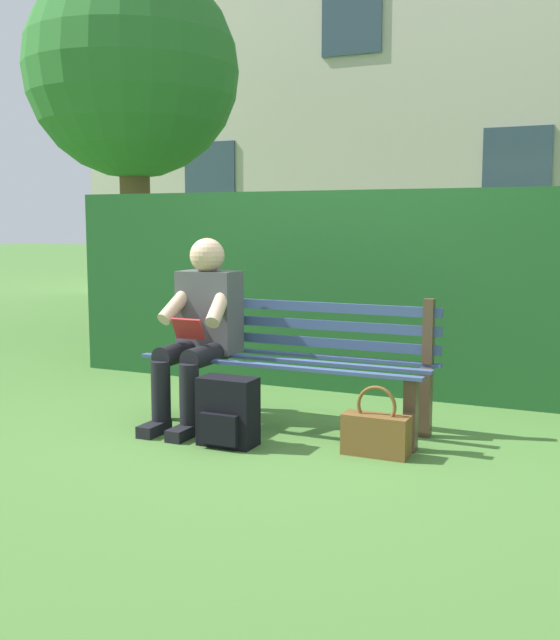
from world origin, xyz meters
name	(u,v)px	position (x,y,z in m)	size (l,w,h in m)	color
ground	(287,427)	(0.00, 0.00, 0.00)	(60.00, 60.00, 0.00)	#477533
park_bench	(292,357)	(0.00, -0.08, 0.43)	(1.81, 0.48, 0.82)	#4C3828
person_seated	(200,326)	(0.55, 0.10, 0.61)	(0.44, 0.73, 1.16)	#4C4C51
hedge_backdrop	(424,287)	(-0.49, -1.40, 0.78)	(5.63, 0.76, 1.57)	#1E5123
building_facade	(381,86)	(1.96, -8.01, 3.41)	(9.43, 2.86, 6.83)	beige
backpack	(228,412)	(0.15, 0.49, 0.19)	(0.33, 0.25, 0.39)	black
handbag	(376,433)	(-0.67, 0.32, 0.13)	(0.36, 0.14, 0.39)	brown
tree_far	(128,78)	(3.48, -3.29, 2.89)	(2.53, 2.41, 4.16)	brown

